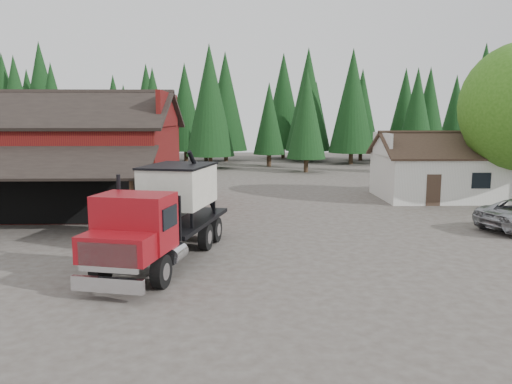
{
  "coord_description": "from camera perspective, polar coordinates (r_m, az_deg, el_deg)",
  "views": [
    {
      "loc": [
        -0.5,
        -20.67,
        5.48
      ],
      "look_at": [
        0.18,
        4.13,
        1.8
      ],
      "focal_mm": 35.0,
      "sensor_mm": 36.0,
      "label": 1
    }
  ],
  "objects": [
    {
      "name": "near_pine_c",
      "position": [
        51.83,
        24.51,
        9.25
      ],
      "size": [
        4.84,
        4.84,
        12.4
      ],
      "color": "#382619",
      "rests_on": "ground"
    },
    {
      "name": "ground",
      "position": [
        21.39,
        -0.17,
        -6.41
      ],
      "size": [
        120.0,
        120.0,
        0.0
      ],
      "primitive_type": "plane",
      "color": "#453E36",
      "rests_on": "ground"
    },
    {
      "name": "equip_box",
      "position": [
        22.59,
        -15.67,
        -5.14
      ],
      "size": [
        0.79,
        1.15,
        0.6
      ],
      "primitive_type": "cube",
      "rotation": [
        0.0,
        0.0,
        0.08
      ],
      "color": "maroon",
      "rests_on": "ground"
    },
    {
      "name": "conifer_backdrop",
      "position": [
        62.91,
        -1.1,
        3.44
      ],
      "size": [
        76.0,
        16.0,
        16.0
      ],
      "primitive_type": null,
      "color": "black",
      "rests_on": "ground"
    },
    {
      "name": "near_pine_d",
      "position": [
        54.82,
        -5.31,
        10.4
      ],
      "size": [
        5.28,
        5.28,
        13.4
      ],
      "color": "#382619",
      "rests_on": "ground"
    },
    {
      "name": "near_pine_a",
      "position": [
        53.22,
        -25.7,
        8.6
      ],
      "size": [
        4.4,
        4.4,
        11.4
      ],
      "color": "#382619",
      "rests_on": "ground"
    },
    {
      "name": "farmhouse",
      "position": [
        36.47,
        20.18,
        1.92
      ],
      "size": [
        8.6,
        6.42,
        4.65
      ],
      "color": "silver",
      "rests_on": "ground"
    },
    {
      "name": "red_barn",
      "position": [
        32.45,
        -20.47,
        2.97
      ],
      "size": [
        12.8,
        13.63,
        7.18
      ],
      "color": "#5E160F",
      "rests_on": "ground"
    },
    {
      "name": "near_pine_b",
      "position": [
        51.09,
        5.82,
        8.85
      ],
      "size": [
        3.96,
        3.96,
        10.4
      ],
      "color": "#382619",
      "rests_on": "ground"
    },
    {
      "name": "feed_truck",
      "position": [
        19.47,
        -10.37,
        -2.16
      ],
      "size": [
        4.48,
        9.53,
        4.16
      ],
      "rotation": [
        0.0,
        0.0,
        -0.23
      ],
      "color": "black",
      "rests_on": "ground"
    }
  ]
}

